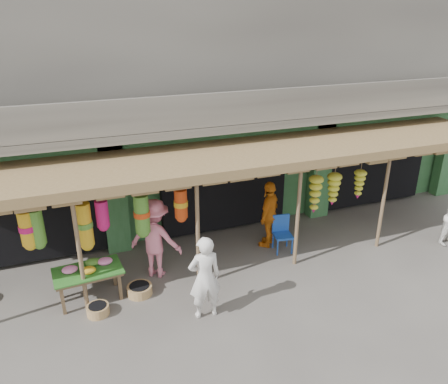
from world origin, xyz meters
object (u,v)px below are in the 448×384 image
object	(u,v)px
person_shopper	(155,238)
person_front	(205,278)
blue_chair	(282,231)
person_vendor	(269,214)
flower_table	(88,271)

from	to	relation	value
person_shopper	person_front	bearing A→B (deg)	142.21
blue_chair	person_shopper	bearing A→B (deg)	-170.76
person_front	person_vendor	distance (m)	3.35
blue_chair	person_front	xyz separation A→B (m)	(-2.72, -1.86, 0.38)
person_front	person_shopper	bearing A→B (deg)	-71.00
flower_table	blue_chair	xyz separation A→B (m)	(4.89, 0.44, -0.16)
person_front	person_vendor	size ratio (longest dim) A/B	1.01
person_vendor	person_shopper	distance (m)	3.14
person_front	blue_chair	bearing A→B (deg)	-144.90
flower_table	blue_chair	size ratio (longest dim) A/B	1.56
blue_chair	person_vendor	distance (m)	0.56
person_shopper	blue_chair	bearing A→B (deg)	-145.81
flower_table	person_front	size ratio (longest dim) A/B	0.81
blue_chair	person_shopper	world-z (taller)	person_shopper
flower_table	person_vendor	distance (m)	4.75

